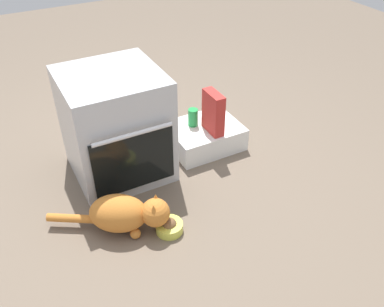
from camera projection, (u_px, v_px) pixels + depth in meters
The scene contains 7 objects.
ground at pixel (150, 205), 2.37m from camera, with size 8.00×8.00×0.00m, color #6B5B4C.
oven at pixel (116, 126), 2.44m from camera, with size 0.56×0.60×0.67m.
pantry_cabinet at pixel (204, 136), 2.80m from camera, with size 0.47×0.37×0.16m, color white.
food_bowl at pixel (169, 226), 2.19m from camera, with size 0.15×0.15×0.09m.
cat at pixel (126, 213), 2.15m from camera, with size 0.59×0.40×0.22m.
cereal_box at pixel (213, 113), 2.62m from camera, with size 0.07×0.18×0.28m, color #B72D28.
soda_can at pixel (193, 117), 2.73m from camera, with size 0.07×0.07×0.12m, color green.
Camera 1 is at (-0.59, -1.63, 1.65)m, focal length 38.35 mm.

